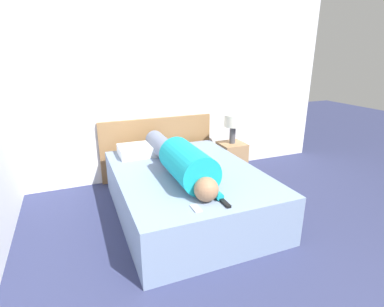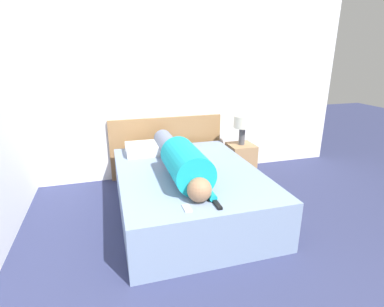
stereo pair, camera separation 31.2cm
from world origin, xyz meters
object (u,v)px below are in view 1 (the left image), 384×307
object	(u,v)px
person_lying	(180,160)
nightstand	(231,160)
pillow_near_headboard	(140,150)
cell_phone	(196,208)
bed	(187,191)
table_lamp	(233,123)
tv_remote	(225,203)

from	to	relation	value
person_lying	nightstand	bearing A→B (deg)	36.67
pillow_near_headboard	cell_phone	size ratio (longest dim) A/B	4.02
nightstand	pillow_near_headboard	size ratio (longest dim) A/B	0.98
bed	cell_phone	distance (m)	0.91
cell_phone	pillow_near_headboard	bearing A→B (deg)	94.25
table_lamp	tv_remote	xyz separation A→B (m)	(-0.98, -1.61, -0.29)
pillow_near_headboard	cell_phone	xyz separation A→B (m)	(0.12, -1.57, -0.06)
nightstand	table_lamp	bearing A→B (deg)	0.00
person_lying	tv_remote	size ratio (longest dim) A/B	12.10
table_lamp	person_lying	xyz separation A→B (m)	(-1.10, -0.82, -0.14)
nightstand	table_lamp	world-z (taller)	table_lamp
cell_phone	bed	bearing A→B (deg)	73.83
bed	table_lamp	xyz separation A→B (m)	(1.00, 0.75, 0.56)
person_lying	pillow_near_headboard	size ratio (longest dim) A/B	3.47
bed	pillow_near_headboard	bearing A→B (deg)	115.77
pillow_near_headboard	tv_remote	world-z (taller)	pillow_near_headboard
nightstand	bed	bearing A→B (deg)	-143.21
bed	cell_phone	world-z (taller)	cell_phone
bed	table_lamp	distance (m)	1.37
cell_phone	person_lying	bearing A→B (deg)	79.46
tv_remote	pillow_near_headboard	bearing A→B (deg)	103.36
person_lying	cell_phone	bearing A→B (deg)	-100.54
bed	nightstand	world-z (taller)	same
nightstand	cell_phone	bearing A→B (deg)	-128.17
tv_remote	cell_phone	xyz separation A→B (m)	(-0.26, 0.03, -0.01)
nightstand	tv_remote	distance (m)	1.90
table_lamp	cell_phone	size ratio (longest dim) A/B	3.22
nightstand	table_lamp	xyz separation A→B (m)	(0.00, 0.00, 0.56)
bed	pillow_near_headboard	xyz separation A→B (m)	(-0.36, 0.74, 0.32)
person_lying	pillow_near_headboard	world-z (taller)	person_lying
pillow_near_headboard	cell_phone	world-z (taller)	pillow_near_headboard
table_lamp	tv_remote	size ratio (longest dim) A/B	2.79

